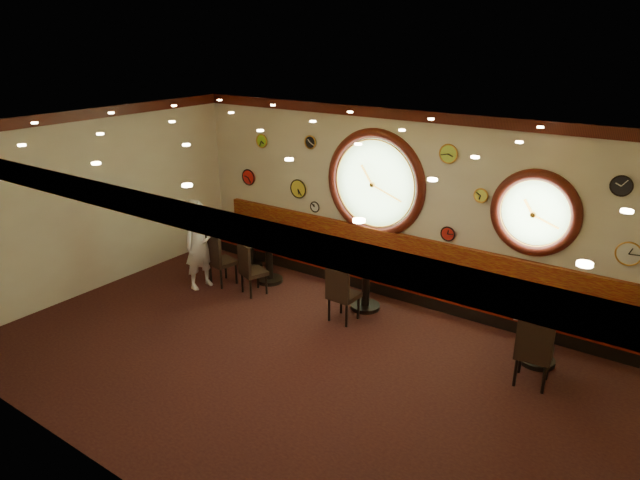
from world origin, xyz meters
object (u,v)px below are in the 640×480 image
(chair_a, at_px, (218,255))
(condiment_c_pepper, at_px, (367,258))
(condiment_a_bottle, at_px, (260,228))
(table_a, at_px, (251,245))
(condiment_b_pepper, at_px, (268,236))
(table_d, at_px, (541,328))
(condiment_a_pepper, at_px, (247,231))
(condiment_a_salt, at_px, (249,229))
(condiment_d_bottle, at_px, (560,304))
(table_b, at_px, (269,255))
(condiment_d_pepper, at_px, (550,306))
(chair_c, at_px, (341,288))
(condiment_b_salt, at_px, (269,233))
(waiter, at_px, (199,244))
(condiment_b_bottle, at_px, (275,235))
(condiment_c_salt, at_px, (360,256))
(chair_b, at_px, (249,266))
(chair_d, at_px, (535,345))
(condiment_c_bottle, at_px, (376,258))
(condiment_d_salt, at_px, (539,300))
(table_c, at_px, (366,279))

(chair_a, height_order, condiment_c_pepper, chair_a)
(chair_a, xyz_separation_m, condiment_a_bottle, (0.03, 1.14, 0.20))
(table_a, relative_size, condiment_b_pepper, 7.31)
(table_d, xyz_separation_m, condiment_a_pepper, (-5.67, 0.29, 0.20))
(chair_a, bearing_deg, table_d, 17.62)
(condiment_a_salt, height_order, condiment_d_bottle, condiment_d_bottle)
(condiment_a_salt, relative_size, condiment_a_bottle, 0.58)
(table_b, xyz_separation_m, condiment_b_pepper, (-0.01, 0.00, 0.37))
(condiment_d_pepper, bearing_deg, condiment_d_bottle, 44.41)
(chair_c, relative_size, condiment_b_salt, 6.34)
(condiment_d_bottle, bearing_deg, waiter, -170.86)
(chair_c, relative_size, condiment_d_pepper, 5.73)
(chair_a, height_order, condiment_a_pepper, chair_a)
(table_d, height_order, waiter, waiter)
(condiment_d_pepper, relative_size, condiment_b_bottle, 0.68)
(condiment_c_salt, bearing_deg, condiment_b_pepper, -177.81)
(chair_b, xyz_separation_m, chair_d, (4.88, -0.01, 0.07))
(condiment_b_pepper, relative_size, condiment_d_pepper, 0.95)
(table_d, relative_size, condiment_b_salt, 9.72)
(table_a, bearing_deg, chair_d, -10.02)
(table_b, height_order, condiment_c_pepper, condiment_c_pepper)
(chair_a, height_order, condiment_c_salt, chair_a)
(condiment_b_pepper, relative_size, condiment_c_pepper, 1.20)
(chair_b, bearing_deg, table_d, 27.82)
(condiment_b_salt, bearing_deg, condiment_c_bottle, -0.18)
(table_d, height_order, condiment_d_pepper, condiment_d_pepper)
(condiment_a_salt, height_order, condiment_c_bottle, condiment_c_bottle)
(table_a, height_order, chair_c, chair_c)
(condiment_d_pepper, relative_size, waiter, 0.07)
(chair_a, distance_m, chair_c, 2.61)
(condiment_c_pepper, bearing_deg, condiment_b_pepper, -178.17)
(table_d, distance_m, condiment_a_pepper, 5.68)
(table_a, xyz_separation_m, condiment_b_salt, (0.68, -0.26, 0.46))
(table_a, relative_size, condiment_c_salt, 7.98)
(condiment_a_salt, distance_m, condiment_d_bottle, 5.92)
(condiment_c_pepper, relative_size, condiment_d_bottle, 0.59)
(chair_d, bearing_deg, condiment_d_bottle, 75.36)
(table_b, distance_m, condiment_b_bottle, 0.42)
(condiment_a_salt, bearing_deg, condiment_d_bottle, -3.47)
(condiment_d_salt, height_order, condiment_a_pepper, condiment_d_salt)
(table_b, bearing_deg, table_c, 2.04)
(condiment_b_salt, xyz_separation_m, condiment_b_pepper, (0.07, -0.11, 0.00))
(condiment_b_pepper, bearing_deg, table_b, -11.88)
(table_a, xyz_separation_m, chair_a, (0.10, -1.02, 0.14))
(condiment_d_salt, bearing_deg, condiment_d_pepper, -26.58)
(condiment_c_pepper, bearing_deg, waiter, -161.97)
(waiter, bearing_deg, condiment_b_salt, -29.50)
(table_d, relative_size, condiment_c_salt, 10.11)
(table_b, height_order, table_c, table_c)
(condiment_c_pepper, distance_m, condiment_c_bottle, 0.15)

